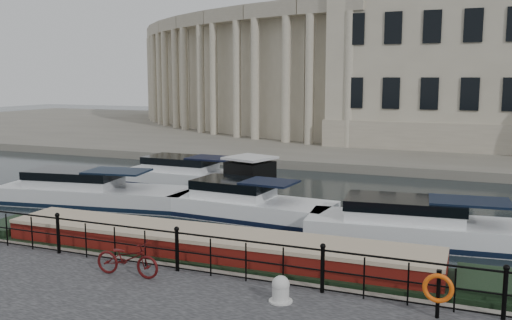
{
  "coord_description": "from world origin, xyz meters",
  "views": [
    {
      "loc": [
        7.58,
        -14.93,
        5.68
      ],
      "look_at": [
        0.5,
        2.0,
        3.0
      ],
      "focal_mm": 40.0,
      "sensor_mm": 36.0,
      "label": 1
    }
  ],
  "objects_px": {
    "narrowboat": "(210,260)",
    "harbour_hut": "(250,182)",
    "mooring_bollard": "(281,290)",
    "life_ring_post": "(438,289)",
    "bicycle": "(127,258)"
  },
  "relations": [
    {
      "from": "narrowboat",
      "to": "harbour_hut",
      "type": "relative_size",
      "value": 5.34
    },
    {
      "from": "bicycle",
      "to": "narrowboat",
      "type": "height_order",
      "value": "bicycle"
    },
    {
      "from": "bicycle",
      "to": "harbour_hut",
      "type": "bearing_deg",
      "value": 4.69
    },
    {
      "from": "bicycle",
      "to": "harbour_hut",
      "type": "distance_m",
      "value": 11.72
    },
    {
      "from": "mooring_bollard",
      "to": "narrowboat",
      "type": "relative_size",
      "value": 0.04
    },
    {
      "from": "harbour_hut",
      "to": "life_ring_post",
      "type": "bearing_deg",
      "value": -34.61
    },
    {
      "from": "bicycle",
      "to": "harbour_hut",
      "type": "height_order",
      "value": "harbour_hut"
    },
    {
      "from": "bicycle",
      "to": "harbour_hut",
      "type": "xyz_separation_m",
      "value": [
        -1.54,
        11.62,
        -0.07
      ]
    },
    {
      "from": "bicycle",
      "to": "life_ring_post",
      "type": "bearing_deg",
      "value": -90.41
    },
    {
      "from": "life_ring_post",
      "to": "narrowboat",
      "type": "height_order",
      "value": "life_ring_post"
    },
    {
      "from": "mooring_bollard",
      "to": "life_ring_post",
      "type": "bearing_deg",
      "value": 6.66
    },
    {
      "from": "narrowboat",
      "to": "harbour_hut",
      "type": "bearing_deg",
      "value": 104.72
    },
    {
      "from": "narrowboat",
      "to": "harbour_hut",
      "type": "distance_m",
      "value": 9.53
    },
    {
      "from": "life_ring_post",
      "to": "narrowboat",
      "type": "xyz_separation_m",
      "value": [
        -6.55,
        2.17,
        -0.85
      ]
    },
    {
      "from": "mooring_bollard",
      "to": "narrowboat",
      "type": "bearing_deg",
      "value": 140.75
    }
  ]
}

